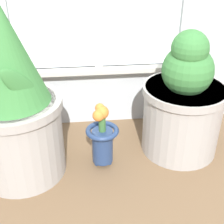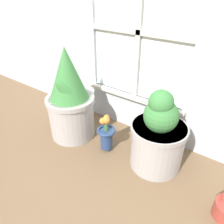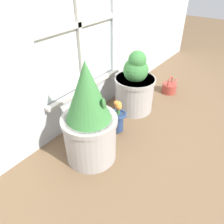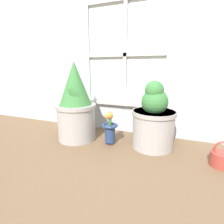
{
  "view_description": "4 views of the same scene",
  "coord_description": "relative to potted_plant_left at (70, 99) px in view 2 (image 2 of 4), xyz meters",
  "views": [
    {
      "loc": [
        -0.09,
        -0.95,
        0.91
      ],
      "look_at": [
        0.03,
        0.18,
        0.24
      ],
      "focal_mm": 50.0,
      "sensor_mm": 36.0,
      "label": 1
    },
    {
      "loc": [
        0.77,
        -0.87,
        1.13
      ],
      "look_at": [
        0.0,
        0.2,
        0.31
      ],
      "focal_mm": 35.0,
      "sensor_mm": 36.0,
      "label": 2
    },
    {
      "loc": [
        -1.18,
        -0.66,
        1.18
      ],
      "look_at": [
        -0.06,
        0.17,
        0.21
      ],
      "focal_mm": 35.0,
      "sensor_mm": 36.0,
      "label": 3
    },
    {
      "loc": [
        0.55,
        -1.23,
        0.67
      ],
      "look_at": [
        -0.02,
        0.21,
        0.29
      ],
      "focal_mm": 28.0,
      "sensor_mm": 36.0,
      "label": 4
    }
  ],
  "objects": [
    {
      "name": "flower_vase",
      "position": [
        0.34,
        0.01,
        -0.19
      ],
      "size": [
        0.14,
        0.14,
        0.3
      ],
      "color": "navy",
      "rests_on": "ground_plane"
    },
    {
      "name": "ground_plane",
      "position": [
        0.36,
        -0.14,
        -0.33
      ],
      "size": [
        10.0,
        10.0,
        0.0
      ],
      "primitive_type": "plane",
      "color": "brown"
    },
    {
      "name": "potted_plant_right",
      "position": [
        0.71,
        0.08,
        -0.09
      ],
      "size": [
        0.37,
        0.37,
        0.58
      ],
      "color": "#9E9993",
      "rests_on": "ground_plane"
    },
    {
      "name": "potted_plant_left",
      "position": [
        0.0,
        0.0,
        0.0
      ],
      "size": [
        0.38,
        0.38,
        0.74
      ],
      "color": "#9E9993",
      "rests_on": "ground_plane"
    }
  ]
}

